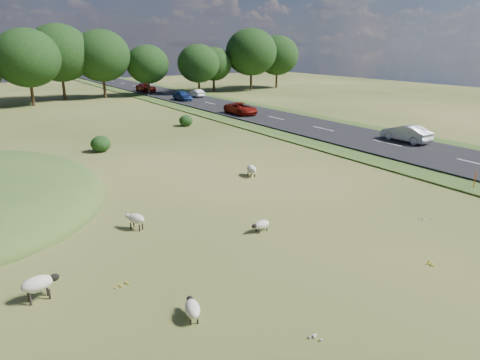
# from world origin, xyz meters

# --- Properties ---
(ground) EXTENTS (160.00, 160.00, 0.00)m
(ground) POSITION_xyz_m (0.00, 20.00, 0.00)
(ground) COLOR #374E18
(ground) RESTS_ON ground
(road) EXTENTS (8.00, 150.00, 0.25)m
(road) POSITION_xyz_m (20.00, 30.00, 0.12)
(road) COLOR black
(road) RESTS_ON ground
(treeline) EXTENTS (96.28, 14.66, 11.70)m
(treeline) POSITION_xyz_m (-1.06, 55.44, 6.57)
(treeline) COLOR black
(treeline) RESTS_ON ground
(shrubs) EXTENTS (24.92, 13.36, 1.33)m
(shrubs) POSITION_xyz_m (-2.85, 25.53, 0.65)
(shrubs) COLOR black
(shrubs) RESTS_ON ground
(marker_post) EXTENTS (0.06, 0.06, 1.20)m
(marker_post) POSITION_xyz_m (14.66, -2.81, 0.60)
(marker_post) COLOR #D8590C
(marker_post) RESTS_ON ground
(sheep_0) EXTENTS (0.88, 1.13, 0.80)m
(sheep_0) POSITION_xyz_m (-4.77, 2.76, 0.56)
(sheep_0) COLOR beige
(sheep_0) RESTS_ON ground
(sheep_1) EXTENTS (1.30, 0.65, 0.93)m
(sheep_1) POSITION_xyz_m (-9.65, -1.20, 0.65)
(sheep_1) COLOR beige
(sheep_1) RESTS_ON ground
(sheep_2) EXTENTS (0.73, 1.15, 0.63)m
(sheep_2) POSITION_xyz_m (-5.69, -5.05, 0.40)
(sheep_2) COLOR beige
(sheep_2) RESTS_ON ground
(sheep_3) EXTENTS (1.00, 0.46, 0.57)m
(sheep_3) POSITION_xyz_m (0.13, -0.74, 0.36)
(sheep_3) COLOR beige
(sheep_3) RESTS_ON ground
(sheep_4) EXTENTS (0.83, 1.35, 0.75)m
(sheep_4) POSITION_xyz_m (4.85, 6.97, 0.47)
(sheep_4) COLOR beige
(sheep_4) RESTS_ON ground
(car_0) EXTENTS (1.91, 4.71, 1.37)m
(car_0) POSITION_xyz_m (21.90, 70.24, 0.93)
(car_0) COLOR silver
(car_0) RESTS_ON road
(car_1) EXTENTS (1.75, 4.35, 1.48)m
(car_1) POSITION_xyz_m (18.10, 45.31, 0.99)
(car_1) COLOR navy
(car_1) RESTS_ON road
(car_2) EXTENTS (1.56, 4.49, 1.48)m
(car_2) POSITION_xyz_m (21.90, 7.54, 0.99)
(car_2) COLOR #AFB2B7
(car_2) RESTS_ON road
(car_3) EXTENTS (2.33, 5.06, 1.41)m
(car_3) POSITION_xyz_m (18.10, 28.68, 0.95)
(car_3) COLOR maroon
(car_3) RESTS_ON road
(car_4) EXTENTS (2.38, 5.15, 1.43)m
(car_4) POSITION_xyz_m (18.10, 60.74, 0.97)
(car_4) COLOR maroon
(car_4) RESTS_ON road
(car_5) EXTENTS (1.32, 3.77, 1.24)m
(car_5) POSITION_xyz_m (21.90, 48.03, 0.87)
(car_5) COLOR white
(car_5) RESTS_ON road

